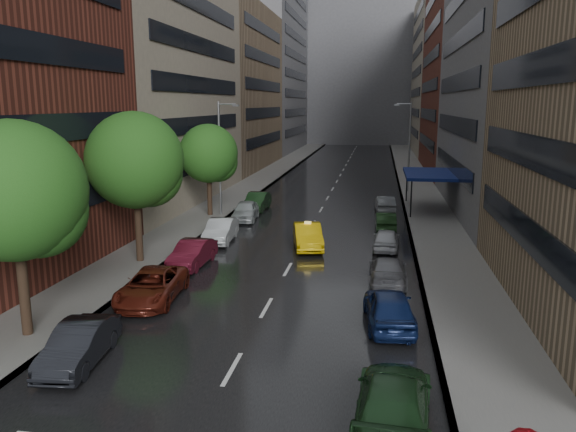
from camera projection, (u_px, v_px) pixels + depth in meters
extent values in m
cube|color=black|center=(336.00, 184.00, 63.90)|extent=(14.00, 140.00, 0.01)
cube|color=gray|center=(258.00, 181.00, 65.29)|extent=(4.00, 140.00, 0.15)
cube|color=gray|center=(416.00, 185.00, 62.47)|extent=(4.00, 140.00, 0.15)
cube|color=gray|center=(156.00, 11.00, 49.34)|extent=(8.00, 28.00, 34.00)
cube|color=#937A5B|center=(236.00, 89.00, 77.62)|extent=(8.00, 28.00, 22.00)
cube|color=slate|center=(276.00, 49.00, 105.07)|extent=(8.00, 32.00, 38.00)
cube|color=slate|center=(509.00, 66.00, 45.63)|extent=(8.00, 28.00, 24.00)
cube|color=maroon|center=(464.00, 31.00, 71.54)|extent=(8.00, 28.00, 36.00)
cube|color=gray|center=(439.00, 75.00, 101.36)|extent=(8.00, 32.00, 28.00)
cube|color=slate|center=(360.00, 72.00, 126.54)|extent=(40.00, 14.00, 32.00)
cylinder|color=#382619|center=(23.00, 280.00, 21.56)|extent=(0.40, 0.40, 4.66)
sphere|color=#1E5116|center=(14.00, 191.00, 20.87)|extent=(5.33, 5.33, 5.33)
cylinder|color=#382619|center=(138.00, 223.00, 31.84)|extent=(0.40, 0.40, 4.73)
sphere|color=#1E5116|center=(135.00, 160.00, 31.13)|extent=(5.41, 5.41, 5.41)
cylinder|color=#382619|center=(210.00, 191.00, 45.13)|extent=(0.40, 0.40, 4.09)
sphere|color=#1E5116|center=(208.00, 153.00, 44.52)|extent=(4.67, 4.67, 4.67)
imported|color=yellow|center=(308.00, 236.00, 35.45)|extent=(2.59, 4.97, 1.56)
imported|color=black|center=(79.00, 344.00, 19.66)|extent=(1.97, 4.52, 1.44)
imported|color=#5A1C12|center=(152.00, 286.00, 25.94)|extent=(2.78, 5.36, 1.44)
imported|color=#4F0F1E|center=(192.00, 254.00, 31.49)|extent=(1.74, 4.49, 1.46)
imported|color=#B1B8BB|center=(221.00, 231.00, 37.06)|extent=(1.88, 4.68, 1.51)
imported|color=#ACB3B6|center=(246.00, 211.00, 43.89)|extent=(2.16, 4.58, 1.52)
imported|color=#183619|center=(257.00, 201.00, 48.03)|extent=(1.65, 4.62, 1.52)
imported|color=#1B3B1D|center=(393.00, 401.00, 15.84)|extent=(2.47, 5.35, 1.51)
imported|color=#101E4B|center=(389.00, 308.00, 22.97)|extent=(2.35, 4.87, 1.61)
imported|color=slate|center=(388.00, 271.00, 28.46)|extent=(1.92, 4.69, 1.36)
imported|color=#B5B8BF|center=(386.00, 239.00, 35.07)|extent=(1.77, 4.02, 1.34)
imported|color=#173116|center=(385.00, 221.00, 40.54)|extent=(1.55, 4.06, 1.32)
imported|color=slate|center=(385.00, 204.00, 47.20)|extent=(1.82, 4.33, 1.39)
cylinder|color=gray|center=(220.00, 159.00, 44.85)|extent=(0.18, 0.18, 9.00)
cube|color=gray|center=(236.00, 105.00, 43.80)|extent=(0.50, 0.22, 0.16)
cylinder|color=gray|center=(409.00, 147.00, 56.92)|extent=(0.18, 0.18, 9.00)
cube|color=gray|center=(397.00, 105.00, 56.31)|extent=(0.50, 0.22, 0.16)
cube|color=navy|center=(429.00, 174.00, 47.35)|extent=(4.00, 8.00, 0.25)
cylinder|color=black|center=(411.00, 198.00, 44.22)|extent=(0.12, 0.12, 3.00)
cylinder|color=black|center=(407.00, 185.00, 51.57)|extent=(0.12, 0.12, 3.00)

